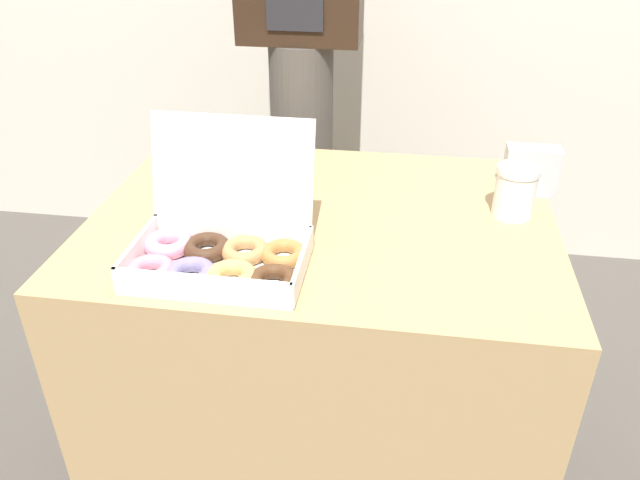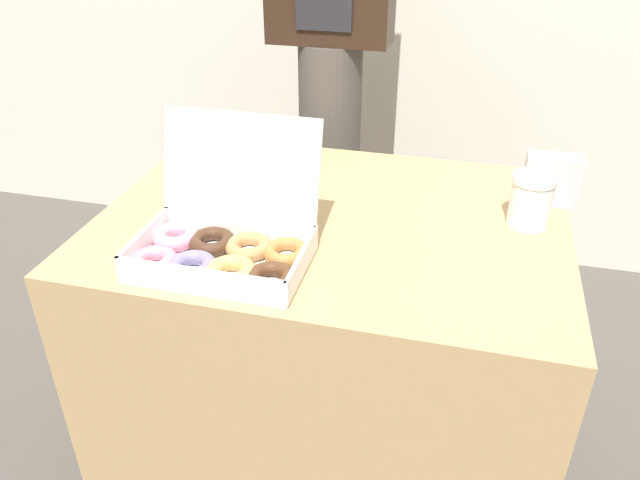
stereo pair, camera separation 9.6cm
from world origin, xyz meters
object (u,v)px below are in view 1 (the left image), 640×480
napkin_holder (531,170)px  person_customer (300,11)px  donut_box (219,250)px  coffee_cup (515,191)px

napkin_holder → person_customer: person_customer is taller
napkin_holder → person_customer: (-0.62, 0.43, 0.25)m
napkin_holder → donut_box: bearing=-146.1°
person_customer → coffee_cup: bearing=-44.3°
coffee_cup → person_customer: person_customer is taller
donut_box → coffee_cup: 0.65m
coffee_cup → napkin_holder: same height
donut_box → napkin_holder: (0.62, 0.42, 0.02)m
coffee_cup → napkin_holder: bearing=67.8°
donut_box → coffee_cup: bearing=27.5°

